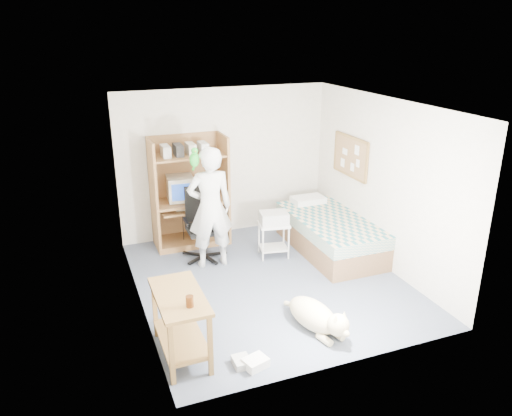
# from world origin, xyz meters

# --- Properties ---
(floor) EXTENTS (4.00, 4.00, 0.00)m
(floor) POSITION_xyz_m (0.00, 0.00, 0.00)
(floor) COLOR #444C5C
(floor) RESTS_ON ground
(wall_back) EXTENTS (3.60, 0.02, 2.50)m
(wall_back) POSITION_xyz_m (0.00, 2.00, 1.25)
(wall_back) COLOR beige
(wall_back) RESTS_ON floor
(wall_right) EXTENTS (0.02, 4.00, 2.50)m
(wall_right) POSITION_xyz_m (1.80, 0.00, 1.25)
(wall_right) COLOR beige
(wall_right) RESTS_ON floor
(wall_left) EXTENTS (0.02, 4.00, 2.50)m
(wall_left) POSITION_xyz_m (-1.80, 0.00, 1.25)
(wall_left) COLOR beige
(wall_left) RESTS_ON floor
(ceiling) EXTENTS (3.60, 4.00, 0.02)m
(ceiling) POSITION_xyz_m (0.00, 0.00, 2.50)
(ceiling) COLOR white
(ceiling) RESTS_ON wall_back
(computer_hutch) EXTENTS (1.20, 0.63, 1.80)m
(computer_hutch) POSITION_xyz_m (-0.70, 1.74, 0.82)
(computer_hutch) COLOR brown
(computer_hutch) RESTS_ON floor
(bed) EXTENTS (1.02, 2.02, 0.66)m
(bed) POSITION_xyz_m (1.30, 0.62, 0.29)
(bed) COLOR brown
(bed) RESTS_ON floor
(side_desk) EXTENTS (0.50, 1.00, 0.75)m
(side_desk) POSITION_xyz_m (-1.55, -1.20, 0.49)
(side_desk) COLOR brown
(side_desk) RESTS_ON floor
(corkboard) EXTENTS (0.04, 0.94, 0.66)m
(corkboard) POSITION_xyz_m (1.77, 0.90, 1.45)
(corkboard) COLOR brown
(corkboard) RESTS_ON wall_right
(office_chair) EXTENTS (0.62, 0.62, 1.11)m
(office_chair) POSITION_xyz_m (-0.66, 1.12, 0.39)
(office_chair) COLOR black
(office_chair) RESTS_ON floor
(person) EXTENTS (0.69, 0.46, 1.84)m
(person) POSITION_xyz_m (-0.62, 0.81, 0.92)
(person) COLOR silver
(person) RESTS_ON floor
(parrot) EXTENTS (0.13, 0.24, 0.37)m
(parrot) POSITION_xyz_m (-0.82, 0.83, 1.68)
(parrot) COLOR #197F12
(parrot) RESTS_ON person
(dog) EXTENTS (0.54, 1.11, 0.42)m
(dog) POSITION_xyz_m (0.05, -1.32, 0.18)
(dog) COLOR beige
(dog) RESTS_ON floor
(printer_cart) EXTENTS (0.52, 0.45, 0.55)m
(printer_cart) POSITION_xyz_m (0.38, 0.75, 0.37)
(printer_cart) COLOR silver
(printer_cart) RESTS_ON floor
(printer) EXTENTS (0.47, 0.39, 0.18)m
(printer) POSITION_xyz_m (0.38, 0.75, 0.64)
(printer) COLOR #AEAEA9
(printer) RESTS_ON printer_cart
(crt_monitor) EXTENTS (0.45, 0.47, 0.39)m
(crt_monitor) POSITION_xyz_m (-0.84, 1.75, 0.97)
(crt_monitor) COLOR beige
(crt_monitor) RESTS_ON computer_hutch
(keyboard) EXTENTS (0.46, 0.21, 0.03)m
(keyboard) POSITION_xyz_m (-0.74, 1.58, 0.67)
(keyboard) COLOR beige
(keyboard) RESTS_ON computer_hutch
(pencil_cup) EXTENTS (0.08, 0.08, 0.12)m
(pencil_cup) POSITION_xyz_m (-0.39, 1.65, 0.82)
(pencil_cup) COLOR yellow
(pencil_cup) RESTS_ON computer_hutch
(drink_glass) EXTENTS (0.08, 0.08, 0.12)m
(drink_glass) POSITION_xyz_m (-1.50, -1.47, 0.81)
(drink_glass) COLOR #3E1E0A
(drink_glass) RESTS_ON side_desk
(floor_box_a) EXTENTS (0.30, 0.26, 0.10)m
(floor_box_a) POSITION_xyz_m (-0.87, -1.70, 0.05)
(floor_box_a) COLOR white
(floor_box_a) RESTS_ON floor
(floor_box_b) EXTENTS (0.18, 0.22, 0.08)m
(floor_box_b) POSITION_xyz_m (-1.00, -1.62, 0.04)
(floor_box_b) COLOR #BABAB5
(floor_box_b) RESTS_ON floor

